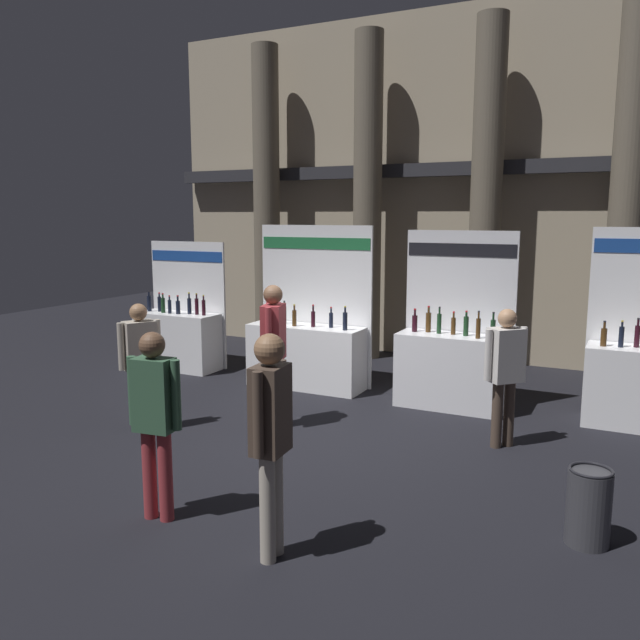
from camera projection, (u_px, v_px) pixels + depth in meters
ground_plane at (303, 437)px, 7.81m from camera, size 24.00×24.00×0.00m
hall_colonnade at (434, 190)px, 11.81m from camera, size 11.07×1.13×6.32m
exhibitor_booth_0 at (179, 335)px, 11.30m from camera, size 1.56×0.66×2.21m
exhibitor_booth_1 at (307, 348)px, 10.06m from camera, size 1.92×0.66×2.51m
exhibitor_booth_2 at (452, 363)px, 8.98m from camera, size 1.56×0.66×2.45m
trash_bin at (589, 506)px, 5.23m from camera, size 0.35×0.35×0.64m
visitor_0 at (155, 411)px, 5.57m from camera, size 0.51×0.26×1.68m
visitor_1 at (140, 356)px, 7.94m from camera, size 0.39×0.48×1.60m
visitor_2 at (271, 428)px, 4.91m from camera, size 0.25×0.48×1.79m
visitor_3 at (505, 365)px, 7.36m from camera, size 0.45×0.45×1.62m
visitor_4 at (274, 342)px, 8.04m from camera, size 0.34×0.54×1.81m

